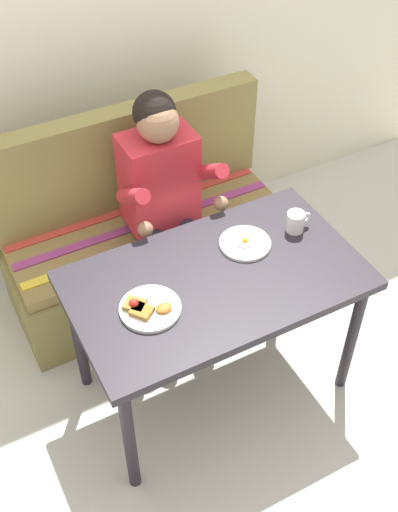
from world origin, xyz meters
The scene contains 8 objects.
ground_plane centered at (0.00, 0.00, 0.00)m, with size 8.00×8.00×0.00m, color beige.
back_wall centered at (0.00, 1.27, 1.30)m, with size 4.40×0.10×2.60m, color beige.
table centered at (0.00, 0.00, 0.65)m, with size 1.20×0.70×0.73m.
couch centered at (0.00, 0.76, 0.33)m, with size 1.44×0.56×1.00m.
person centered at (0.06, 0.59, 0.74)m, with size 0.45×0.61×1.21m.
plate_breakfast centered at (-0.32, -0.03, 0.74)m, with size 0.24×0.24×0.05m.
plate_eggs centered at (0.20, 0.11, 0.74)m, with size 0.22×0.22×0.04m.
coffee_mug centered at (0.44, 0.09, 0.78)m, with size 0.12×0.08×0.09m.
Camera 1 is at (-0.91, -1.56, 2.59)m, focal length 44.99 mm.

